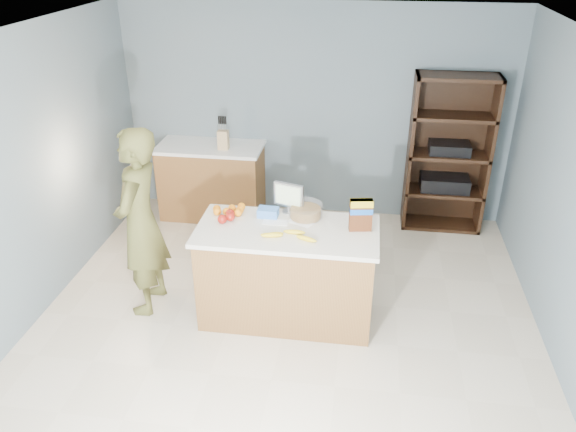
# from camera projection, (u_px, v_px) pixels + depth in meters

# --- Properties ---
(floor) EXTENTS (4.50, 5.00, 0.02)m
(floor) POSITION_uv_depth(u_px,v_px,m) (282.00, 335.00, 4.93)
(floor) COLOR beige
(floor) RESTS_ON ground
(walls) EXTENTS (4.52, 5.02, 2.51)m
(walls) POSITION_uv_depth(u_px,v_px,m) (281.00, 160.00, 4.17)
(walls) COLOR slate
(walls) RESTS_ON ground
(counter_peninsula) EXTENTS (1.56, 0.76, 0.90)m
(counter_peninsula) POSITION_uv_depth(u_px,v_px,m) (287.00, 277.00, 5.00)
(counter_peninsula) COLOR brown
(counter_peninsula) RESTS_ON ground
(back_cabinet) EXTENTS (1.24, 0.62, 0.90)m
(back_cabinet) POSITION_uv_depth(u_px,v_px,m) (212.00, 180.00, 6.81)
(back_cabinet) COLOR brown
(back_cabinet) RESTS_ON ground
(shelving_unit) EXTENTS (0.90, 0.40, 1.80)m
(shelving_unit) POSITION_uv_depth(u_px,v_px,m) (447.00, 156.00, 6.40)
(shelving_unit) COLOR black
(shelving_unit) RESTS_ON ground
(person) EXTENTS (0.42, 0.64, 1.74)m
(person) POSITION_uv_depth(u_px,v_px,m) (140.00, 223.00, 4.94)
(person) COLOR brown
(person) RESTS_ON ground
(knife_block) EXTENTS (0.12, 0.10, 0.31)m
(knife_block) POSITION_uv_depth(u_px,v_px,m) (223.00, 139.00, 6.45)
(knife_block) COLOR tan
(knife_block) RESTS_ON back_cabinet
(envelopes) EXTENTS (0.45, 0.20, 0.00)m
(envelopes) POSITION_uv_depth(u_px,v_px,m) (288.00, 222.00, 4.88)
(envelopes) COLOR white
(envelopes) RESTS_ON counter_peninsula
(bananas) EXTENTS (0.48, 0.17, 0.04)m
(bananas) POSITION_uv_depth(u_px,v_px,m) (286.00, 235.00, 4.64)
(bananas) COLOR yellow
(bananas) RESTS_ON counter_peninsula
(apples) EXTENTS (0.14, 0.20, 0.08)m
(apples) POSITION_uv_depth(u_px,v_px,m) (228.00, 216.00, 4.89)
(apples) COLOR maroon
(apples) RESTS_ON counter_peninsula
(oranges) EXTENTS (0.28, 0.20, 0.07)m
(oranges) POSITION_uv_depth(u_px,v_px,m) (230.00, 210.00, 5.02)
(oranges) COLOR orange
(oranges) RESTS_ON counter_peninsula
(blue_carton) EXTENTS (0.18, 0.13, 0.08)m
(blue_carton) POSITION_uv_depth(u_px,v_px,m) (268.00, 212.00, 4.97)
(blue_carton) COLOR blue
(blue_carton) RESTS_ON counter_peninsula
(salad_bowl) EXTENTS (0.30, 0.30, 0.13)m
(salad_bowl) POSITION_uv_depth(u_px,v_px,m) (305.00, 211.00, 4.95)
(salad_bowl) COLOR #267219
(salad_bowl) RESTS_ON counter_peninsula
(tv) EXTENTS (0.28, 0.12, 0.28)m
(tv) POSITION_uv_depth(u_px,v_px,m) (289.00, 196.00, 4.99)
(tv) COLOR silver
(tv) RESTS_ON counter_peninsula
(cereal_box) EXTENTS (0.20, 0.10, 0.28)m
(cereal_box) POSITION_uv_depth(u_px,v_px,m) (361.00, 213.00, 4.69)
(cereal_box) COLOR #592B14
(cereal_box) RESTS_ON counter_peninsula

